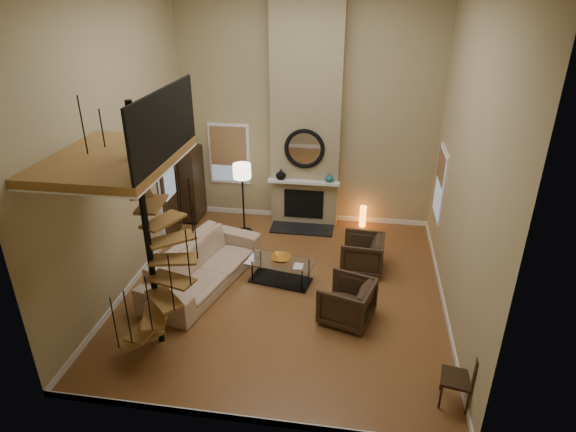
% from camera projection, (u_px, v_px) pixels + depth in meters
% --- Properties ---
extents(ground, '(6.00, 6.50, 0.01)m').
position_uv_depth(ground, '(285.00, 289.00, 9.60)').
color(ground, '#966030').
rests_on(ground, ground).
extents(back_wall, '(6.00, 0.02, 5.50)m').
position_uv_depth(back_wall, '(307.00, 110.00, 11.30)').
color(back_wall, tan).
rests_on(back_wall, ground).
extents(front_wall, '(6.00, 0.02, 5.50)m').
position_uv_depth(front_wall, '(238.00, 247.00, 5.51)').
color(front_wall, tan).
rests_on(front_wall, ground).
extents(left_wall, '(0.02, 6.50, 5.50)m').
position_uv_depth(left_wall, '(120.00, 147.00, 8.82)').
color(left_wall, tan).
rests_on(left_wall, ground).
extents(right_wall, '(0.02, 6.50, 5.50)m').
position_uv_depth(right_wall, '(466.00, 164.00, 7.99)').
color(right_wall, tan).
rests_on(right_wall, ground).
extents(baseboard_back, '(6.00, 0.02, 0.12)m').
position_uv_depth(baseboard_back, '(305.00, 216.00, 12.46)').
color(baseboard_back, white).
rests_on(baseboard_back, ground).
extents(baseboard_front, '(6.00, 0.02, 0.12)m').
position_uv_depth(baseboard_front, '(247.00, 419.00, 6.69)').
color(baseboard_front, white).
rests_on(baseboard_front, ground).
extents(baseboard_left, '(0.02, 6.50, 0.12)m').
position_uv_depth(baseboard_left, '(140.00, 274.00, 9.99)').
color(baseboard_left, white).
rests_on(baseboard_left, ground).
extents(baseboard_right, '(0.02, 6.50, 0.12)m').
position_uv_depth(baseboard_right, '(443.00, 301.00, 9.16)').
color(baseboard_right, white).
rests_on(baseboard_right, ground).
extents(chimney_breast, '(1.60, 0.38, 5.50)m').
position_uv_depth(chimney_breast, '(306.00, 112.00, 11.13)').
color(chimney_breast, '#998B63').
rests_on(chimney_breast, ground).
extents(hearth, '(1.50, 0.60, 0.04)m').
position_uv_depth(hearth, '(302.00, 229.00, 11.88)').
color(hearth, black).
rests_on(hearth, ground).
extents(firebox, '(0.95, 0.02, 0.72)m').
position_uv_depth(firebox, '(304.00, 204.00, 11.91)').
color(firebox, black).
rests_on(firebox, chimney_breast).
extents(mantel, '(1.70, 0.18, 0.06)m').
position_uv_depth(mantel, '(304.00, 182.00, 11.58)').
color(mantel, white).
rests_on(mantel, chimney_breast).
extents(mirror_frame, '(0.94, 0.10, 0.94)m').
position_uv_depth(mirror_frame, '(304.00, 149.00, 11.28)').
color(mirror_frame, black).
rests_on(mirror_frame, chimney_breast).
extents(mirror_disc, '(0.80, 0.01, 0.80)m').
position_uv_depth(mirror_disc, '(304.00, 149.00, 11.29)').
color(mirror_disc, white).
rests_on(mirror_disc, chimney_breast).
extents(vase_left, '(0.24, 0.24, 0.25)m').
position_uv_depth(vase_left, '(281.00, 174.00, 11.62)').
color(vase_left, black).
rests_on(vase_left, mantel).
extents(vase_right, '(0.20, 0.20, 0.21)m').
position_uv_depth(vase_right, '(329.00, 178.00, 11.47)').
color(vase_right, '#1B565F').
rests_on(vase_right, mantel).
extents(window_back, '(1.02, 0.06, 1.52)m').
position_uv_depth(window_back, '(229.00, 153.00, 12.03)').
color(window_back, white).
rests_on(window_back, back_wall).
extents(window_right, '(0.06, 1.02, 1.52)m').
position_uv_depth(window_right, '(440.00, 183.00, 10.26)').
color(window_right, white).
rests_on(window_right, right_wall).
extents(entry_door, '(0.10, 1.05, 2.16)m').
position_uv_depth(entry_door, '(169.00, 195.00, 11.16)').
color(entry_door, white).
rests_on(entry_door, ground).
extents(loft, '(1.70, 2.20, 1.09)m').
position_uv_depth(loft, '(119.00, 156.00, 6.88)').
color(loft, olive).
rests_on(loft, left_wall).
extents(spiral_stair, '(1.47, 1.47, 4.06)m').
position_uv_depth(spiral_stair, '(150.00, 247.00, 7.48)').
color(spiral_stair, black).
rests_on(spiral_stair, ground).
extents(hutch, '(0.37, 0.79, 1.77)m').
position_uv_depth(hutch, '(192.00, 183.00, 12.05)').
color(hutch, '#301E10').
rests_on(hutch, ground).
extents(sofa, '(1.82, 3.05, 0.83)m').
position_uv_depth(sofa, '(203.00, 265.00, 9.65)').
color(sofa, tan).
rests_on(sofa, ground).
extents(armchair_near, '(0.91, 0.89, 0.78)m').
position_uv_depth(armchair_near, '(366.00, 255.00, 10.11)').
color(armchair_near, '#3A291B').
rests_on(armchair_near, ground).
extents(armchair_far, '(1.08, 1.06, 0.79)m').
position_uv_depth(armchair_far, '(351.00, 303.00, 8.60)').
color(armchair_far, '#3A291B').
rests_on(armchair_far, ground).
extents(coffee_table, '(1.41, 0.89, 0.48)m').
position_uv_depth(coffee_table, '(281.00, 269.00, 9.75)').
color(coffee_table, silver).
rests_on(coffee_table, ground).
extents(bowl, '(0.39, 0.39, 0.10)m').
position_uv_depth(bowl, '(281.00, 258.00, 9.70)').
color(bowl, '#C17522').
rests_on(bowl, coffee_table).
extents(book, '(0.19, 0.25, 0.02)m').
position_uv_depth(book, '(297.00, 266.00, 9.49)').
color(book, gray).
rests_on(book, coffee_table).
extents(floor_lamp, '(0.41, 0.41, 1.71)m').
position_uv_depth(floor_lamp, '(242.00, 177.00, 11.17)').
color(floor_lamp, black).
rests_on(floor_lamp, ground).
extents(accent_lamp, '(0.15, 0.15, 0.55)m').
position_uv_depth(accent_lamp, '(363.00, 217.00, 11.96)').
color(accent_lamp, orange).
rests_on(accent_lamp, ground).
extents(side_chair, '(0.50, 0.49, 0.94)m').
position_uv_depth(side_chair, '(464.00, 375.00, 6.79)').
color(side_chair, '#301E10').
rests_on(side_chair, ground).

